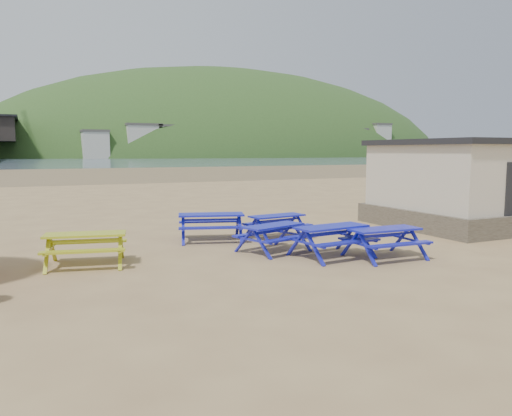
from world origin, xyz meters
TOP-DOWN VIEW (x-y plane):
  - ground at (0.00, 0.00)m, footprint 400.00×400.00m
  - wet_sand at (0.00, 55.00)m, footprint 400.00×400.00m
  - sea at (0.00, 170.00)m, footprint 400.00×400.00m
  - picnic_table_blue_a at (0.06, 2.04)m, footprint 2.36×2.10m
  - picnic_table_blue_c at (2.07, 1.52)m, footprint 1.93×1.63m
  - picnic_table_blue_d at (1.01, -0.32)m, footprint 2.12×1.90m
  - picnic_table_blue_e at (2.06, -1.56)m, footprint 2.10×1.77m
  - picnic_table_blue_f at (3.22, -2.26)m, footprint 1.89×1.53m
  - picnic_table_yellow at (-3.84, 0.11)m, footprint 2.15×1.87m
  - amenity_block at (10.50, 1.00)m, footprint 7.40×5.40m
  - headland_town at (90.00, 229.68)m, footprint 264.00×144.00m

SIDE VIEW (x-z plane):
  - headland_town at x=90.00m, z-range -63.91..44.09m
  - ground at x=0.00m, z-range 0.00..0.00m
  - wet_sand at x=0.00m, z-range 0.00..0.00m
  - sea at x=0.00m, z-range 0.01..0.01m
  - picnic_table_blue_c at x=2.07m, z-range 0.00..0.74m
  - picnic_table_blue_d at x=1.01m, z-range 0.00..0.74m
  - picnic_table_blue_f at x=3.22m, z-range 0.00..0.78m
  - picnic_table_yellow at x=-3.84m, z-range 0.00..0.79m
  - picnic_table_blue_e at x=2.06m, z-range 0.00..0.82m
  - picnic_table_blue_a at x=0.06m, z-range 0.00..0.83m
  - amenity_block at x=10.50m, z-range -0.01..3.14m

